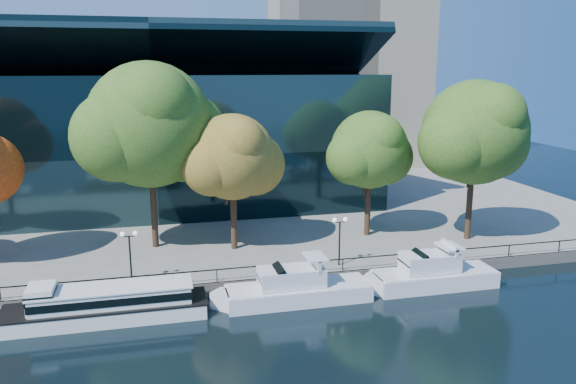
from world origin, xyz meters
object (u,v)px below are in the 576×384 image
object	(u,v)px
tour_boat	(101,304)
lamp_2	(340,230)
tree_3	(234,159)
lamp_1	(130,245)
cruiser_far	(429,274)
cruiser_near	(292,288)
tree_4	(371,151)
tree_2	(152,127)
tree_5	(477,135)

from	to	relation	value
tour_boat	lamp_2	bearing A→B (deg)	11.99
tree_3	lamp_1	xyz separation A→B (m)	(-8.83, -6.30, -5.11)
cruiser_far	tree_3	xyz separation A→B (m)	(-13.63, 10.12, 7.96)
cruiser_near	lamp_2	world-z (taller)	lamp_2
tree_4	tree_2	bearing A→B (deg)	176.94
lamp_1	cruiser_near	bearing A→B (deg)	-19.30
lamp_2	tree_5	bearing A→B (deg)	15.70
tour_boat	tree_5	xyz separation A→B (m)	(32.59, 7.90, 9.63)
tree_2	lamp_2	xyz separation A→B (m)	(14.29, -8.45, -7.75)
tour_boat	cruiser_near	xyz separation A→B (m)	(13.35, -0.11, -0.14)
tree_3	lamp_1	world-z (taller)	tree_3
tree_5	lamp_2	world-z (taller)	tree_5
cruiser_far	tree_2	size ratio (longest dim) A/B	0.66
tree_4	lamp_2	world-z (taller)	tree_4
tree_4	tour_boat	bearing A→B (deg)	-154.64
tree_4	tree_3	bearing A→B (deg)	-175.22
tour_boat	tree_2	bearing A→B (deg)	71.99
cruiser_near	cruiser_far	distance (m)	11.05
tree_5	lamp_1	distance (m)	31.66
tree_3	tree_4	bearing A→B (deg)	4.78
cruiser_near	tree_5	distance (m)	23.02
tour_boat	lamp_1	size ratio (longest dim) A/B	3.67
tree_4	tree_5	world-z (taller)	tree_5
tree_4	lamp_2	bearing A→B (deg)	-126.62
tree_2	tree_4	xyz separation A→B (m)	(19.78, -1.06, -2.63)
tree_5	cruiser_near	bearing A→B (deg)	-157.39
tree_2	tree_4	distance (m)	19.98
tree_4	lamp_2	size ratio (longest dim) A/B	2.96
cruiser_far	lamp_1	world-z (taller)	lamp_1
cruiser_near	tree_4	bearing A→B (deg)	47.47
tour_boat	cruiser_far	distance (m)	24.39
tree_3	lamp_2	world-z (taller)	tree_3
cruiser_near	cruiser_far	bearing A→B (deg)	0.91
tree_3	tree_5	xyz separation A→B (m)	(21.82, -2.28, 1.73)
lamp_2	lamp_1	bearing A→B (deg)	180.00
cruiser_far	lamp_1	xyz separation A→B (m)	(-22.46, 3.82, 2.86)
cruiser_near	tree_2	xyz separation A→B (m)	(-9.34, 12.44, 10.68)
tree_2	tree_4	size ratio (longest dim) A/B	1.38
tree_5	lamp_1	size ratio (longest dim) A/B	3.67
cruiser_far	tree_3	distance (m)	18.75
cruiser_far	tree_4	distance (m)	13.78
tree_3	tree_5	distance (m)	22.01
cruiser_far	tree_5	distance (m)	14.92
tree_5	lamp_2	size ratio (longest dim) A/B	3.67
tour_boat	tree_3	size ratio (longest dim) A/B	1.23
tree_3	tree_5	world-z (taller)	tree_5
tree_5	tree_2	bearing A→B (deg)	171.19
cruiser_near	tree_5	world-z (taller)	tree_5
tour_boat	tree_3	bearing A→B (deg)	43.42
cruiser_near	tree_4	distance (m)	17.42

